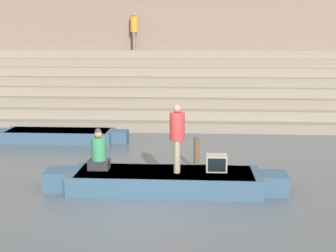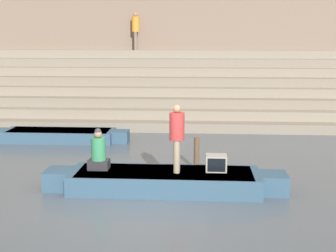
{
  "view_description": "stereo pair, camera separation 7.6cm",
  "coord_description": "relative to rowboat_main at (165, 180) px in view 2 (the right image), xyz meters",
  "views": [
    {
      "loc": [
        1.11,
        -9.85,
        3.74
      ],
      "look_at": [
        0.36,
        2.29,
        1.38
      ],
      "focal_mm": 50.0,
      "sensor_mm": 36.0,
      "label": 1
    },
    {
      "loc": [
        1.18,
        -9.84,
        3.74
      ],
      "look_at": [
        0.36,
        2.29,
        1.38
      ],
      "focal_mm": 50.0,
      "sensor_mm": 36.0,
      "label": 2
    }
  ],
  "objects": [
    {
      "name": "mooring_post",
      "position": [
        0.76,
        1.83,
        0.22
      ],
      "size": [
        0.16,
        0.16,
        0.95
      ],
      "primitive_type": "cylinder",
      "color": "brown",
      "rests_on": "ground"
    },
    {
      "name": "person_on_steps",
      "position": [
        -2.31,
        12.04,
        3.83
      ],
      "size": [
        0.36,
        0.36,
        1.8
      ],
      "rotation": [
        0.0,
        0.0,
        5.9
      ],
      "color": "#756656",
      "rests_on": "ghat_steps"
    },
    {
      "name": "moored_boat_shore",
      "position": [
        -4.18,
        5.17,
        -0.04
      ],
      "size": [
        5.01,
        1.2,
        0.42
      ],
      "rotation": [
        0.0,
        0.0,
        -0.04
      ],
      "color": "#33516B",
      "rests_on": "ground"
    },
    {
      "name": "ground_plane",
      "position": [
        -0.36,
        -1.09,
        -0.26
      ],
      "size": [
        120.0,
        120.0,
        0.0
      ],
      "primitive_type": "plane",
      "color": "#4C5660"
    },
    {
      "name": "rowboat_main",
      "position": [
        0.0,
        0.0,
        0.0
      ],
      "size": [
        5.91,
        1.52,
        0.48
      ],
      "rotation": [
        0.0,
        0.0,
        -0.04
      ],
      "color": "#33516B",
      "rests_on": "ground"
    },
    {
      "name": "ghat_steps",
      "position": [
        -0.36,
        10.43,
        0.82
      ],
      "size": [
        36.0,
        5.52,
        3.04
      ],
      "color": "gray",
      "rests_on": "ground"
    },
    {
      "name": "person_rowing",
      "position": [
        -1.65,
        0.12,
        0.63
      ],
      "size": [
        0.51,
        0.4,
        1.03
      ],
      "rotation": [
        0.0,
        0.0,
        0.03
      ],
      "color": "#28282D",
      "rests_on": "rowboat_main"
    },
    {
      "name": "back_wall",
      "position": [
        -0.36,
        12.98,
        4.1
      ],
      "size": [
        34.2,
        1.28,
        8.78
      ],
      "color": "#7F6B5B",
      "rests_on": "ground"
    },
    {
      "name": "person_standing",
      "position": [
        0.3,
        0.02,
        1.17
      ],
      "size": [
        0.36,
        0.36,
        1.64
      ],
      "rotation": [
        0.0,
        0.0,
        0.16
      ],
      "color": "gray",
      "rests_on": "rowboat_main"
    },
    {
      "name": "tv_set",
      "position": [
        1.25,
        0.14,
        0.43
      ],
      "size": [
        0.51,
        0.41,
        0.4
      ],
      "rotation": [
        0.0,
        0.0,
        0.01
      ],
      "color": "#9E998E",
      "rests_on": "rowboat_main"
    }
  ]
}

